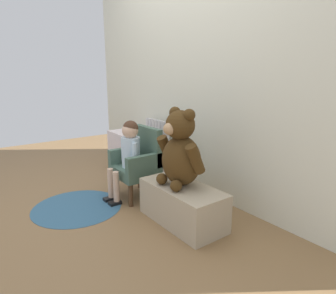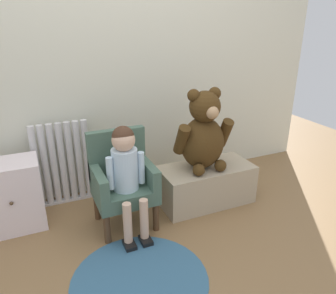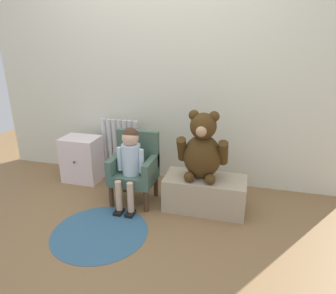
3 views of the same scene
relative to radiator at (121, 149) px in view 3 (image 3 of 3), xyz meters
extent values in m
plane|color=brown|center=(0.44, -0.98, -0.32)|extent=(6.00, 6.00, 0.00)
cube|color=silver|center=(0.44, 0.13, 0.88)|extent=(3.80, 0.05, 2.40)
cylinder|color=silver|center=(-0.19, 0.00, 0.01)|extent=(0.05, 0.05, 0.63)
cylinder|color=silver|center=(-0.12, 0.00, 0.01)|extent=(0.05, 0.05, 0.63)
cylinder|color=silver|center=(-0.06, 0.00, 0.01)|extent=(0.05, 0.05, 0.63)
cylinder|color=silver|center=(0.00, 0.00, 0.01)|extent=(0.05, 0.05, 0.63)
cylinder|color=silver|center=(0.06, 0.00, 0.01)|extent=(0.05, 0.05, 0.63)
cylinder|color=silver|center=(0.12, 0.00, 0.01)|extent=(0.05, 0.05, 0.63)
cylinder|color=silver|center=(0.19, 0.00, 0.01)|extent=(0.05, 0.05, 0.63)
cube|color=silver|center=(0.00, 0.00, -0.31)|extent=(0.43, 0.05, 0.02)
cube|color=silver|center=(-0.37, -0.20, -0.08)|extent=(0.39, 0.28, 0.49)
sphere|color=#4C3823|center=(-0.37, -0.36, -0.06)|extent=(0.02, 0.02, 0.02)
cube|color=#456151|center=(0.34, -0.49, -0.07)|extent=(0.40, 0.36, 0.10)
cube|color=#456151|center=(0.34, -0.34, 0.16)|extent=(0.40, 0.06, 0.35)
cube|color=#456151|center=(0.17, -0.49, 0.05)|extent=(0.06, 0.36, 0.14)
cube|color=#456151|center=(0.51, -0.49, 0.05)|extent=(0.06, 0.36, 0.14)
cylinder|color=#4C331E|center=(0.17, -0.64, -0.22)|extent=(0.04, 0.04, 0.21)
cylinder|color=#4C331E|center=(0.51, -0.64, -0.22)|extent=(0.04, 0.04, 0.21)
cylinder|color=#4C331E|center=(0.17, -0.34, -0.22)|extent=(0.04, 0.04, 0.21)
cylinder|color=#4C331E|center=(0.51, -0.34, -0.22)|extent=(0.04, 0.04, 0.21)
cylinder|color=silver|center=(0.34, -0.53, 0.12)|extent=(0.17, 0.17, 0.28)
sphere|color=#D8AD8E|center=(0.34, -0.53, 0.33)|extent=(0.15, 0.15, 0.15)
sphere|color=#472D1E|center=(0.34, -0.52, 0.35)|extent=(0.14, 0.14, 0.14)
cylinder|color=#D8AD8E|center=(0.28, -0.72, -0.16)|extent=(0.06, 0.06, 0.28)
cube|color=black|center=(0.28, -0.74, -0.31)|extent=(0.07, 0.11, 0.03)
cylinder|color=#D8AD8E|center=(0.39, -0.72, -0.16)|extent=(0.06, 0.06, 0.28)
cube|color=black|center=(0.39, -0.74, -0.31)|extent=(0.07, 0.11, 0.03)
cylinder|color=silver|center=(0.23, -0.55, 0.12)|extent=(0.04, 0.04, 0.22)
cylinder|color=silver|center=(0.44, -0.55, 0.12)|extent=(0.04, 0.04, 0.22)
cube|color=tan|center=(1.00, -0.45, -0.17)|extent=(0.72, 0.35, 0.30)
ellipsoid|color=#442D12|center=(0.97, -0.43, 0.18)|extent=(0.33, 0.29, 0.39)
sphere|color=#442D12|center=(0.97, -0.45, 0.46)|extent=(0.23, 0.23, 0.23)
sphere|color=tan|center=(0.97, -0.55, 0.44)|extent=(0.09, 0.09, 0.09)
sphere|color=#442D12|center=(0.88, -0.43, 0.54)|extent=(0.09, 0.09, 0.09)
sphere|color=#442D12|center=(1.05, -0.43, 0.54)|extent=(0.09, 0.09, 0.09)
cylinder|color=#442D12|center=(0.79, -0.45, 0.23)|extent=(0.08, 0.17, 0.24)
cylinder|color=#442D12|center=(1.15, -0.45, 0.23)|extent=(0.08, 0.17, 0.24)
sphere|color=#442D12|center=(0.88, -0.56, 0.03)|extent=(0.09, 0.09, 0.09)
sphere|color=#442D12|center=(1.06, -0.56, 0.03)|extent=(0.09, 0.09, 0.09)
cylinder|color=#345E7C|center=(0.25, -1.04, -0.32)|extent=(0.77, 0.77, 0.01)
camera|label=1|loc=(2.69, -1.83, 0.85)|focal=32.00mm
camera|label=2|loc=(-0.18, -2.40, 1.05)|focal=35.00mm
camera|label=3|loc=(1.30, -2.85, 1.15)|focal=32.00mm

